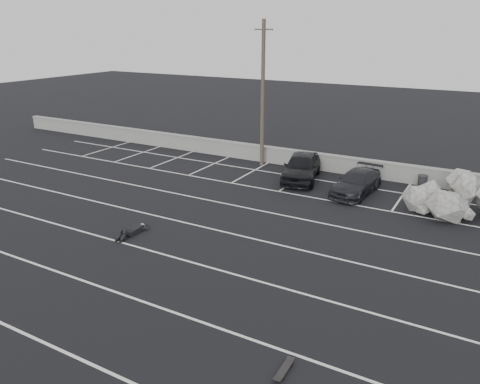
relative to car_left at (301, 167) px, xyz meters
The scene contains 10 objects.
ground 11.65m from the car_left, 96.13° to the right, with size 120.00×120.00×0.00m, color black.
seawall 2.75m from the car_left, 116.92° to the left, with size 50.00×0.45×1.06m.
stall_lines 7.31m from the car_left, 100.50° to the right, with size 36.00×20.05×0.01m.
car_left is the anchor object (origin of this frame).
car_right 3.57m from the car_left, 12.76° to the right, with size 1.72×4.23×1.23m, color black.
utility_pole 5.30m from the car_left, 154.23° to the left, with size 1.19×0.24×8.90m.
trash_bin 6.67m from the car_left, 13.49° to the left, with size 0.62×0.62×0.83m.
riprap_pile 8.57m from the car_left, 10.61° to the right, with size 6.50×4.39×1.62m.
person 11.02m from the car_left, 108.26° to the right, with size 1.00×2.29×0.45m, color black, non-canonical shape.
skateboard 16.40m from the car_left, 69.26° to the right, with size 0.24×0.82×0.10m.
Camera 1 is at (10.87, -12.92, 8.44)m, focal length 35.00 mm.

